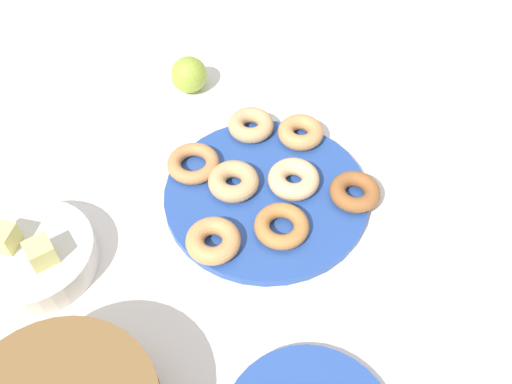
% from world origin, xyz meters
% --- Properties ---
extents(ground_plane, '(2.40, 2.40, 0.00)m').
position_xyz_m(ground_plane, '(0.00, 0.00, 0.00)').
color(ground_plane, white).
extents(donut_plate, '(0.34, 0.34, 0.01)m').
position_xyz_m(donut_plate, '(0.00, 0.00, 0.01)').
color(donut_plate, '#284C9E').
rests_on(donut_plate, ground_plane).
extents(donut_0, '(0.10, 0.10, 0.03)m').
position_xyz_m(donut_0, '(-0.03, -0.04, 0.03)').
color(donut_0, '#EABC84').
rests_on(donut_0, donut_plate).
extents(donut_1, '(0.09, 0.09, 0.03)m').
position_xyz_m(donut_1, '(0.02, -0.14, 0.03)').
color(donut_1, tan).
rests_on(donut_1, donut_plate).
extents(donut_2, '(0.11, 0.11, 0.03)m').
position_xyz_m(donut_2, '(0.05, 0.02, 0.03)').
color(donut_2, tan).
rests_on(donut_2, donut_plate).
extents(donut_3, '(0.12, 0.12, 0.02)m').
position_xyz_m(donut_3, '(0.13, 0.03, 0.03)').
color(donut_3, '#C6844C').
rests_on(donut_3, donut_plate).
extents(donut_4, '(0.10, 0.10, 0.03)m').
position_xyz_m(donut_4, '(0.10, -0.10, 0.03)').
color(donut_4, tan).
rests_on(donut_4, donut_plate).
extents(donut_5, '(0.12, 0.12, 0.02)m').
position_xyz_m(donut_5, '(-0.06, 0.05, 0.03)').
color(donut_5, '#BC7A3D').
rests_on(donut_5, donut_plate).
extents(donut_6, '(0.10, 0.10, 0.03)m').
position_xyz_m(donut_6, '(0.01, 0.13, 0.03)').
color(donut_6, tan).
rests_on(donut_6, donut_plate).
extents(donut_7, '(0.11, 0.11, 0.03)m').
position_xyz_m(donut_7, '(-0.12, -0.07, 0.03)').
color(donut_7, '#995B2D').
rests_on(donut_7, donut_plate).
extents(fruit_bowl, '(0.18, 0.18, 0.04)m').
position_xyz_m(fruit_bowl, '(0.21, 0.31, 0.02)').
color(fruit_bowl, silver).
rests_on(fruit_bowl, ground_plane).
extents(melon_chunk_left, '(0.05, 0.05, 0.04)m').
position_xyz_m(melon_chunk_left, '(0.18, 0.31, 0.06)').
color(melon_chunk_left, '#DBD67A').
rests_on(melon_chunk_left, fruit_bowl).
extents(melon_chunk_right, '(0.05, 0.05, 0.04)m').
position_xyz_m(melon_chunk_right, '(0.24, 0.32, 0.06)').
color(melon_chunk_right, '#DBD67A').
rests_on(melon_chunk_right, fruit_bowl).
extents(apple, '(0.07, 0.07, 0.07)m').
position_xyz_m(apple, '(0.28, -0.14, 0.04)').
color(apple, '#93AD38').
rests_on(apple, ground_plane).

